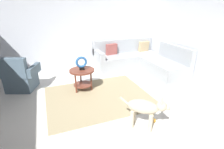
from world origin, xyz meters
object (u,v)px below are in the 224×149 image
armchair (20,78)px  dog_toy_ball (154,120)px  side_table (82,74)px  torus_sculpture (81,63)px  dog (145,108)px  sectional_couch (140,61)px  dog_bed_mat (180,93)px

armchair → dog_toy_ball: armchair is taller
side_table → dog_toy_ball: side_table is taller
torus_sculpture → dog: 1.95m
sectional_couch → dog_toy_ball: (-1.19, -2.59, -0.25)m
dog_bed_mat → dog: bearing=-153.7°
armchair → dog_bed_mat: (3.49, -1.68, -0.28)m
torus_sculpture → dog_toy_ball: size_ratio=4.18×
dog_bed_mat → dog_toy_ball: 1.35m
sectional_couch → torus_sculpture: bearing=-158.0°
sectional_couch → dog: 3.00m
torus_sculpture → armchair: bearing=157.9°
sectional_couch → dog_toy_ball: sectional_couch is taller
torus_sculpture → dog_bed_mat: bearing=-27.9°
dog → dog_toy_ball: bearing=142.6°
torus_sculpture → dog_bed_mat: torus_sculpture is taller
dog_bed_mat → dog_toy_ball: bearing=-151.1°
sectional_couch → dog_bed_mat: (-0.01, -1.94, -0.24)m
torus_sculpture → dog_toy_ball: (0.90, -1.75, -0.67)m
armchair → dog_toy_ball: (2.31, -2.33, -0.28)m
torus_sculpture → sectional_couch: bearing=22.0°
armchair → torus_sculpture: size_ratio=2.95×
dog_bed_mat → sectional_couch: bearing=89.8°
torus_sculpture → dog: torus_sculpture is taller
side_table → dog_toy_ball: bearing=-62.9°
sectional_couch → dog_toy_ball: 2.86m
sectional_couch → dog_bed_mat: size_ratio=2.81×
dog → dog_toy_ball: dog is taller
sectional_couch → dog: (-1.42, -2.64, 0.09)m
armchair → dog: size_ratio=1.43×
side_table → armchair: bearing=157.9°
armchair → side_table: 1.53m
armchair → dog_toy_ball: size_ratio=12.34×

